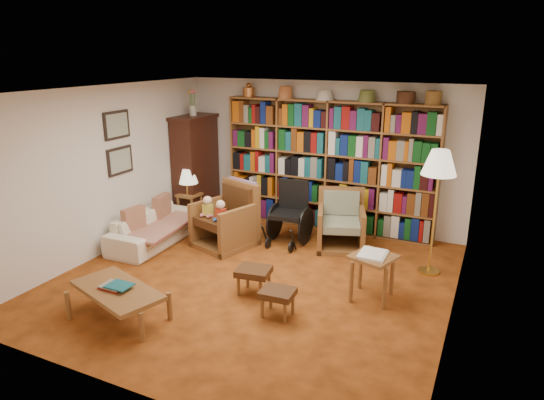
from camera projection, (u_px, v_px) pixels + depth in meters
The scene contains 23 objects.
floor at pixel (255, 279), 6.57m from camera, with size 5.00×5.00×0.00m, color #A9511A.
ceiling at pixel (253, 91), 5.84m from camera, with size 5.00×5.00×0.00m, color white.
wall_back at pixel (320, 155), 8.37m from camera, with size 5.00×5.00×0.00m, color white.
wall_front at pixel (117, 265), 4.05m from camera, with size 5.00×5.00×0.00m, color white.
wall_left at pixel (105, 171), 7.23m from camera, with size 5.00×5.00×0.00m, color white.
wall_right at pixel (461, 218), 5.19m from camera, with size 5.00×5.00×0.00m, color white.
bookshelf at pixel (328, 162), 8.16m from camera, with size 3.60×0.30×2.42m.
curio_cabinet at pixel (196, 165), 8.94m from camera, with size 0.50×0.95×2.40m.
framed_pictures at pixel (118, 143), 7.37m from camera, with size 0.03×0.52×0.97m.
sofa at pixel (156, 227), 7.77m from camera, with size 0.69×1.75×0.51m, color white.
sofa_throw at pixel (158, 225), 7.74m from camera, with size 0.78×1.46×0.04m, color beige.
cushion_left at pixel (162, 209), 8.07m from camera, with size 0.13×0.40×0.40m, color maroon.
cushion_right at pixel (134, 221), 7.47m from camera, with size 0.12×0.39×0.39m, color maroon.
side_table_lamp at pixel (190, 201), 8.73m from camera, with size 0.39×0.39×0.52m.
table_lamp at pixel (188, 177), 8.60m from camera, with size 0.34×0.34×0.46m.
armchair_leather at pixel (228, 219), 7.68m from camera, with size 1.04×1.05×1.01m.
armchair_sage at pixel (343, 225), 7.61m from camera, with size 0.96×0.96×0.90m.
wheelchair at pixel (290, 215), 7.74m from camera, with size 0.58×0.80×1.01m.
floor_lamp at pixel (439, 168), 6.34m from camera, with size 0.46×0.46×1.74m.
side_table_papers at pixel (373, 263), 5.93m from camera, with size 0.61×0.61×0.61m.
footstool_a at pixel (254, 273), 6.10m from camera, with size 0.46×0.41×0.35m.
footstool_b at pixel (278, 295), 5.59m from camera, with size 0.40×0.35×0.33m.
coffee_table at pixel (117, 292), 5.48m from camera, with size 1.27×0.90×0.45m.
Camera 1 is at (2.76, -5.30, 2.95)m, focal length 32.00 mm.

